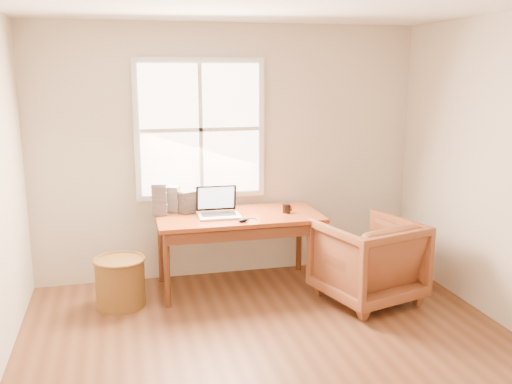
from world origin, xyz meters
TOP-DOWN VIEW (x-y plane):
  - room_shell at (-0.02, 0.16)m, footprint 4.04×4.54m
  - desk at (0.00, 1.80)m, footprint 1.60×0.80m
  - armchair at (1.11, 1.20)m, footprint 1.04×1.05m
  - wicker_stool at (-1.16, 1.60)m, footprint 0.52×0.52m
  - laptop at (-0.20, 1.74)m, footprint 0.39×0.41m
  - mouse at (-0.02, 1.51)m, footprint 0.11×0.08m
  - coffee_mug at (0.47, 1.75)m, footprint 0.10×0.10m
  - cd_stack_a at (-0.61, 2.06)m, footprint 0.17×0.16m
  - cd_stack_b at (-0.48, 1.98)m, footprint 0.18×0.17m
  - cd_stack_c at (-0.75, 1.98)m, footprint 0.15×0.14m
  - cd_stack_d at (-0.31, 2.15)m, footprint 0.16×0.15m

SIDE VIEW (x-z plane):
  - wicker_stool at x=-1.16m, z-range 0.00..0.45m
  - armchair at x=1.11m, z-range 0.00..0.78m
  - desk at x=0.00m, z-range 0.71..0.75m
  - mouse at x=-0.02m, z-range 0.75..0.78m
  - coffee_mug at x=0.47m, z-range 0.75..0.84m
  - cd_stack_d at x=-0.31m, z-range 0.75..0.92m
  - cd_stack_b at x=-0.48m, z-range 0.75..0.97m
  - cd_stack_a at x=-0.61m, z-range 0.75..1.01m
  - laptop at x=-0.20m, z-range 0.75..1.04m
  - cd_stack_c at x=-0.75m, z-range 0.75..1.06m
  - room_shell at x=-0.02m, z-range 0.00..2.64m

